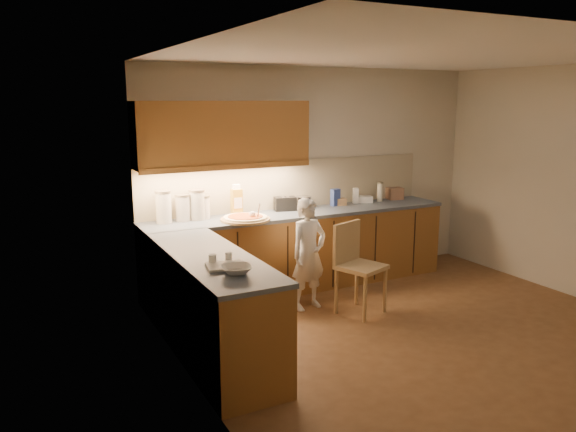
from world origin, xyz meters
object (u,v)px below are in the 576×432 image
object	(u,v)px
pizza_on_board	(246,218)
toaster	(285,204)
child	(309,254)
oil_jug	(237,201)
wooden_chair	(355,261)

from	to	relation	value
pizza_on_board	toaster	bearing A→B (deg)	25.58
child	oil_jug	xyz separation A→B (m)	(-0.49, 0.79, 0.48)
child	toaster	distance (m)	0.91
oil_jug	wooden_chair	bearing A→B (deg)	-51.56
pizza_on_board	child	world-z (taller)	child
wooden_chair	pizza_on_board	bearing A→B (deg)	117.24
wooden_chair	child	bearing A→B (deg)	120.75
pizza_on_board	toaster	xyz separation A→B (m)	(0.64, 0.31, 0.06)
pizza_on_board	toaster	distance (m)	0.71
oil_jug	toaster	bearing A→B (deg)	1.59
pizza_on_board	wooden_chair	bearing A→B (deg)	-42.50
child	pizza_on_board	bearing A→B (deg)	125.92
child	oil_jug	bearing A→B (deg)	112.63
pizza_on_board	wooden_chair	xyz separation A→B (m)	(0.89, -0.82, -0.39)
toaster	oil_jug	bearing A→B (deg)	-165.65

